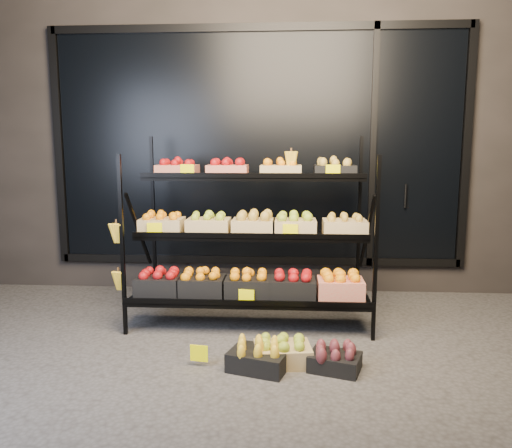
{
  "coord_description": "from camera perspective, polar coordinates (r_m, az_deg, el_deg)",
  "views": [
    {
      "loc": [
        0.32,
        -3.74,
        1.56
      ],
      "look_at": [
        0.05,
        0.55,
        0.89
      ],
      "focal_mm": 35.0,
      "sensor_mm": 36.0,
      "label": 1
    }
  ],
  "objects": [
    {
      "name": "display_rack",
      "position": [
        4.42,
        -0.72,
        -1.24
      ],
      "size": [
        2.18,
        1.02,
        1.66
      ],
      "color": "black",
      "rests_on": "ground"
    },
    {
      "name": "floor_crate_midleft",
      "position": [
        3.64,
        0.31,
        -14.89
      ],
      "size": [
        0.47,
        0.4,
        0.2
      ],
      "rotation": [
        0.0,
        0.0,
        -0.3
      ],
      "color": "black",
      "rests_on": "ground"
    },
    {
      "name": "ground",
      "position": [
        4.06,
        -1.21,
        -13.73
      ],
      "size": [
        24.0,
        24.0,
        0.0
      ],
      "primitive_type": "plane",
      "color": "#514F4C",
      "rests_on": "ground"
    },
    {
      "name": "building",
      "position": [
        6.34,
        0.75,
        10.51
      ],
      "size": [
        6.0,
        2.08,
        3.5
      ],
      "color": "#2D2826",
      "rests_on": "ground"
    },
    {
      "name": "floor_crate_midright",
      "position": [
        3.73,
        3.04,
        -14.3
      ],
      "size": [
        0.44,
        0.35,
        0.2
      ],
      "rotation": [
        0.0,
        0.0,
        0.13
      ],
      "color": "tan",
      "rests_on": "ground"
    },
    {
      "name": "floor_crate_right",
      "position": [
        3.67,
        9.0,
        -14.95
      ],
      "size": [
        0.41,
        0.35,
        0.18
      ],
      "rotation": [
        0.0,
        0.0,
        -0.31
      ],
      "color": "black",
      "rests_on": "ground"
    },
    {
      "name": "tag_floor_a",
      "position": [
        3.71,
        -6.52,
        -15.04
      ],
      "size": [
        0.13,
        0.01,
        0.12
      ],
      "primitive_type": "cube",
      "color": "#F4EF00",
      "rests_on": "ground"
    }
  ]
}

